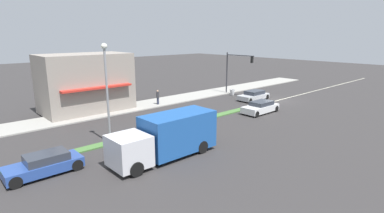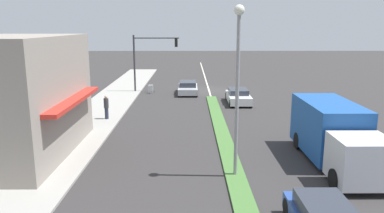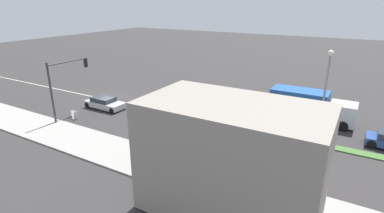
# 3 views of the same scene
# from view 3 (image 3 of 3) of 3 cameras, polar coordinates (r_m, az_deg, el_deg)

# --- Properties ---
(ground_plane) EXTENTS (160.00, 160.00, 0.00)m
(ground_plane) POSITION_cam_3_polar(r_m,az_deg,el_deg) (26.77, 12.33, -4.73)
(ground_plane) COLOR #333030
(sidewalk_right) EXTENTS (4.00, 73.00, 0.12)m
(sidewalk_right) POSITION_cam_3_polar(r_m,az_deg,el_deg) (19.15, 5.01, -14.60)
(sidewalk_right) COLOR #9E9B93
(sidewalk_right) RESTS_ON ground
(median_strip) EXTENTS (0.90, 46.00, 0.10)m
(median_strip) POSITION_cam_3_polar(r_m,az_deg,el_deg) (25.88, 31.75, -8.13)
(median_strip) COLOR #477538
(median_strip) RESTS_ON ground
(lane_marking_center) EXTENTS (0.16, 60.00, 0.01)m
(lane_marking_center) POSITION_cam_3_polar(r_m,az_deg,el_deg) (35.96, -15.95, 1.28)
(lane_marking_center) COLOR beige
(lane_marking_center) RESTS_ON ground
(building_corner_store) EXTENTS (5.76, 9.03, 6.02)m
(building_corner_store) POSITION_cam_3_polar(r_m,az_deg,el_deg) (15.67, 7.50, -9.87)
(building_corner_store) COLOR gray
(building_corner_store) RESTS_ON sidewalk_right
(traffic_signal_main) EXTENTS (4.59, 0.34, 5.60)m
(traffic_signal_main) POSITION_cam_3_polar(r_m,az_deg,el_deg) (30.30, -23.32, 4.77)
(traffic_signal_main) COLOR #333338
(traffic_signal_main) RESTS_ON sidewalk_right
(street_lamp) EXTENTS (0.44, 0.44, 7.37)m
(street_lamp) POSITION_cam_3_polar(r_m,az_deg,el_deg) (24.33, 24.11, 3.49)
(street_lamp) COLOR gray
(street_lamp) RESTS_ON median_strip
(pedestrian) EXTENTS (0.34, 0.34, 1.69)m
(pedestrian) POSITION_cam_3_polar(r_m,az_deg,el_deg) (22.08, -7.44, -6.93)
(pedestrian) COLOR #282D42
(pedestrian) RESTS_ON sidewalk_right
(warning_aframe_sign) EXTENTS (0.45, 0.53, 0.84)m
(warning_aframe_sign) POSITION_cam_3_polar(r_m,az_deg,el_deg) (30.89, -21.44, -1.50)
(warning_aframe_sign) COLOR silver
(warning_aframe_sign) RESTS_ON ground
(delivery_truck) EXTENTS (2.44, 7.50, 2.87)m
(delivery_truck) POSITION_cam_3_polar(r_m,az_deg,el_deg) (30.20, 21.31, 0.16)
(delivery_truck) COLOR silver
(delivery_truck) RESTS_ON ground
(sedan_silver) EXTENTS (1.88, 4.34, 1.20)m
(sedan_silver) POSITION_cam_3_polar(r_m,az_deg,el_deg) (32.95, -16.28, 0.65)
(sedan_silver) COLOR #B7BABF
(sedan_silver) RESTS_ON ground
(van_white) EXTENTS (1.86, 4.36, 1.24)m
(van_white) POSITION_cam_3_polar(r_m,az_deg,el_deg) (33.11, -5.08, 1.52)
(van_white) COLOR silver
(van_white) RESTS_ON ground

